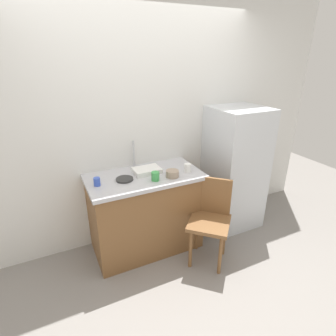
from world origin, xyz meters
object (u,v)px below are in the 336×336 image
object	(u,v)px
cup_green	(155,176)
cup_blue	(97,182)
refrigerator	(234,169)
dish_tray	(147,171)
chair	(210,217)
terracotta_bowl	(172,174)
hotplate	(125,179)
cup_white	(188,168)

from	to	relation	value
cup_green	cup_blue	size ratio (longest dim) A/B	1.10
refrigerator	dish_tray	distance (m)	1.15
dish_tray	cup_blue	xyz separation A→B (m)	(-0.53, -0.07, 0.02)
chair	terracotta_bowl	xyz separation A→B (m)	(-0.29, 0.30, 0.43)
refrigerator	dish_tray	size ratio (longest dim) A/B	5.33
refrigerator	hotplate	size ratio (longest dim) A/B	8.78
chair	terracotta_bowl	world-z (taller)	terracotta_bowl
cup_white	cup_blue	distance (m)	0.94
terracotta_bowl	cup_white	distance (m)	0.20
cup_green	refrigerator	bearing A→B (deg)	8.60
refrigerator	cup_white	world-z (taller)	refrigerator
terracotta_bowl	hotplate	world-z (taller)	terracotta_bowl
terracotta_bowl	refrigerator	bearing A→B (deg)	10.12
cup_white	cup_blue	bearing A→B (deg)	174.25
chair	cup_blue	distance (m)	1.19
dish_tray	terracotta_bowl	distance (m)	0.29
refrigerator	cup_blue	size ratio (longest dim) A/B	18.53
dish_tray	cup_white	distance (m)	0.43
chair	cup_green	xyz separation A→B (m)	(-0.48, 0.29, 0.44)
refrigerator	cup_white	bearing A→B (deg)	-170.12
refrigerator	terracotta_bowl	bearing A→B (deg)	-169.88
dish_tray	terracotta_bowl	size ratio (longest dim) A/B	2.13
dish_tray	cup_blue	size ratio (longest dim) A/B	3.48
hotplate	cup_white	xyz separation A→B (m)	(0.66, -0.10, 0.04)
chair	cup_blue	size ratio (longest dim) A/B	11.05
hotplate	cup_blue	bearing A→B (deg)	-179.65
cup_white	refrigerator	bearing A→B (deg)	9.88
refrigerator	chair	size ratio (longest dim) A/B	1.68
chair	cup_green	bearing A→B (deg)	-167.73
dish_tray	cup_blue	world-z (taller)	cup_blue
dish_tray	hotplate	xyz separation A→B (m)	(-0.27, -0.07, -0.02)
chair	dish_tray	world-z (taller)	dish_tray
refrigerator	cup_green	distance (m)	1.16
cup_blue	hotplate	bearing A→B (deg)	0.35
chair	cup_white	bearing A→B (deg)	149.12
chair	cup_blue	bearing A→B (deg)	-159.01
terracotta_bowl	cup_white	size ratio (longest dim) A/B	1.43
dish_tray	cup_green	distance (m)	0.21
refrigerator	dish_tray	xyz separation A→B (m)	(-1.14, 0.04, 0.17)
refrigerator	terracotta_bowl	xyz separation A→B (m)	(-0.94, -0.17, 0.18)
terracotta_bowl	cup_blue	xyz separation A→B (m)	(-0.73, 0.13, 0.01)
dish_tray	hotplate	distance (m)	0.28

